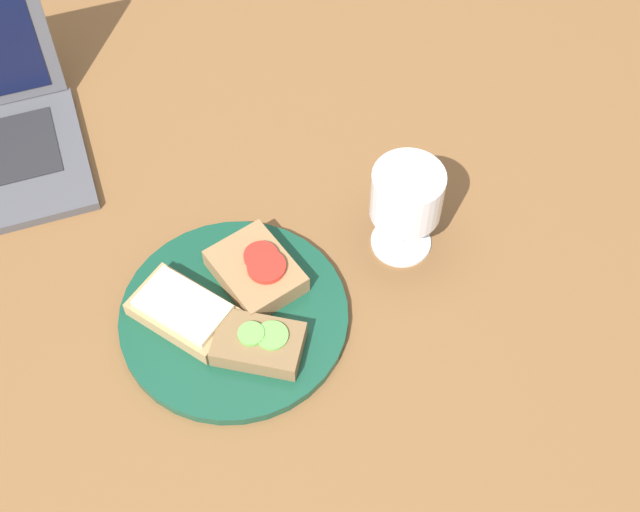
{
  "coord_description": "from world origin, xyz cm",
  "views": [
    {
      "loc": [
        -10.06,
        -57.38,
        90.75
      ],
      "look_at": [
        7.94,
        -4.17,
        8.0
      ],
      "focal_mm": 50.0,
      "sensor_mm": 36.0,
      "label": 1
    }
  ],
  "objects_px": {
    "sandwich_with_cucumber": "(259,343)",
    "sandwich_with_tomato": "(256,270)",
    "wine_glass": "(407,197)",
    "plate": "(234,317)",
    "sandwich_with_cheese": "(184,311)"
  },
  "relations": [
    {
      "from": "sandwich_with_cheese",
      "to": "sandwich_with_cucumber",
      "type": "distance_m",
      "value": 0.09
    },
    {
      "from": "plate",
      "to": "sandwich_with_cucumber",
      "type": "relative_size",
      "value": 2.29
    },
    {
      "from": "plate",
      "to": "wine_glass",
      "type": "distance_m",
      "value": 0.24
    },
    {
      "from": "sandwich_with_cheese",
      "to": "sandwich_with_tomato",
      "type": "relative_size",
      "value": 1.1
    },
    {
      "from": "sandwich_with_cheese",
      "to": "sandwich_with_tomato",
      "type": "bearing_deg",
      "value": 15.25
    },
    {
      "from": "sandwich_with_cucumber",
      "to": "wine_glass",
      "type": "relative_size",
      "value": 0.9
    },
    {
      "from": "sandwich_with_cheese",
      "to": "sandwich_with_cucumber",
      "type": "height_order",
      "value": "same"
    },
    {
      "from": "plate",
      "to": "sandwich_with_tomato",
      "type": "distance_m",
      "value": 0.06
    },
    {
      "from": "sandwich_with_tomato",
      "to": "wine_glass",
      "type": "xyz_separation_m",
      "value": [
        0.18,
        0.0,
        0.06
      ]
    },
    {
      "from": "sandwich_with_cheese",
      "to": "sandwich_with_cucumber",
      "type": "bearing_deg",
      "value": -44.32
    },
    {
      "from": "sandwich_with_cheese",
      "to": "wine_glass",
      "type": "relative_size",
      "value": 1.06
    },
    {
      "from": "plate",
      "to": "sandwich_with_cheese",
      "type": "bearing_deg",
      "value": 165.51
    },
    {
      "from": "plate",
      "to": "sandwich_with_tomato",
      "type": "height_order",
      "value": "sandwich_with_tomato"
    },
    {
      "from": "sandwich_with_cucumber",
      "to": "sandwich_with_tomato",
      "type": "height_order",
      "value": "sandwich_with_tomato"
    },
    {
      "from": "plate",
      "to": "sandwich_with_cucumber",
      "type": "height_order",
      "value": "sandwich_with_cucumber"
    }
  ]
}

